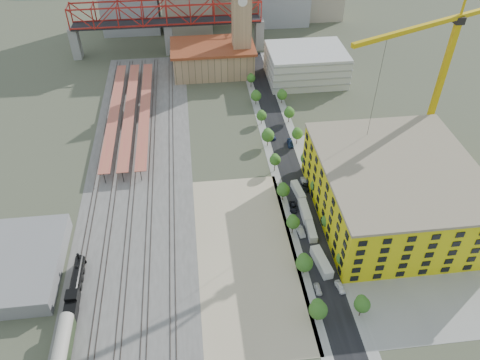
{
  "coord_description": "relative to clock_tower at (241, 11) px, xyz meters",
  "views": [
    {
      "loc": [
        -16.35,
        -119.4,
        101.4
      ],
      "look_at": [
        -3.4,
        -10.48,
        10.0
      ],
      "focal_mm": 35.0,
      "sensor_mm": 36.0,
      "label": 1
    }
  ],
  "objects": [
    {
      "name": "sidewalk_east",
      "position": [
        13.5,
        -64.99,
        -28.68
      ],
      "size": [
        3.0,
        170.0,
        0.04
      ],
      "primitive_type": "cube",
      "color": "gray",
      "rests_on": "ground"
    },
    {
      "name": "site_trailer_b",
      "position": [
        8.0,
        -105.56,
        -27.52
      ],
      "size": [
        2.56,
        8.67,
        2.35
      ],
      "primitive_type": "cube",
      "rotation": [
        0.0,
        0.0,
        -0.03
      ],
      "color": "silver",
      "rests_on": "ground"
    },
    {
      "name": "car_2",
      "position": [
        5.0,
        -94.63,
        -28.0
      ],
      "size": [
        2.78,
        5.22,
        1.4
      ],
      "primitive_type": "imported",
      "rotation": [
        0.0,
        0.0,
        -0.09
      ],
      "color": "black",
      "rests_on": "ground"
    },
    {
      "name": "parking_garage",
      "position": [
        28.0,
        -9.99,
        -21.7
      ],
      "size": [
        34.0,
        26.0,
        14.0
      ],
      "primitive_type": "cube",
      "color": "silver",
      "rests_on": "ground"
    },
    {
      "name": "street_trees",
      "position": [
        8.0,
        -74.99,
        -28.7
      ],
      "size": [
        15.4,
        124.4,
        8.0
      ],
      "color": "#3A661E",
      "rests_on": "ground"
    },
    {
      "name": "site_trailer_d",
      "position": [
        8.0,
        -87.79,
        -27.5
      ],
      "size": [
        3.4,
        8.96,
        2.39
      ],
      "primitive_type": "cube",
      "rotation": [
        0.0,
        0.0,
        0.13
      ],
      "color": "silver",
      "rests_on": "ground"
    },
    {
      "name": "car_4",
      "position": [
        11.0,
        -126.43,
        -27.94
      ],
      "size": [
        2.52,
        4.69,
        1.52
      ],
      "primitive_type": "imported",
      "rotation": [
        0.0,
        0.0,
        0.17
      ],
      "color": "white",
      "rests_on": "ground"
    },
    {
      "name": "ballast_strip",
      "position": [
        -44.0,
        -62.49,
        -28.67
      ],
      "size": [
        36.0,
        165.0,
        0.06
      ],
      "primitive_type": "cube",
      "color": "#605E59",
      "rests_on": "ground"
    },
    {
      "name": "locomotive",
      "position": [
        -58.0,
        -119.75,
        -26.52
      ],
      "size": [
        3.02,
        23.29,
        5.82
      ],
      "color": "black",
      "rests_on": "ground"
    },
    {
      "name": "car_0",
      "position": [
        5.0,
        -126.36,
        -28.02
      ],
      "size": [
        1.68,
        3.98,
        1.34
      ],
      "primitive_type": "imported",
      "rotation": [
        0.0,
        0.0,
        0.02
      ],
      "color": "silver",
      "rests_on": "ground"
    },
    {
      "name": "warehouse",
      "position": [
        -74.0,
        -109.99,
        -26.2
      ],
      "size": [
        22.0,
        32.0,
        5.0
      ],
      "primitive_type": "cube",
      "color": "gray",
      "rests_on": "ground"
    },
    {
      "name": "car_5",
      "position": [
        11.0,
        -82.93,
        -27.95
      ],
      "size": [
        1.85,
        4.64,
        1.5
      ],
      "primitive_type": "imported",
      "rotation": [
        0.0,
        0.0,
        -0.06
      ],
      "color": "#ADACB2",
      "rests_on": "ground"
    },
    {
      "name": "street_asphalt",
      "position": [
        8.0,
        -64.99,
        -28.67
      ],
      "size": [
        12.0,
        170.0,
        0.06
      ],
      "primitive_type": "cube",
      "color": "black",
      "rests_on": "ground"
    },
    {
      "name": "sidewalk_west",
      "position": [
        2.5,
        -64.99,
        -28.68
      ],
      "size": [
        3.0,
        170.0,
        0.04
      ],
      "primitive_type": "cube",
      "color": "gray",
      "rests_on": "ground"
    },
    {
      "name": "ground",
      "position": [
        -8.0,
        -79.99,
        -28.7
      ],
      "size": [
        400.0,
        400.0,
        0.0
      ],
      "primitive_type": "plane",
      "color": "#474C38",
      "rests_on": "ground"
    },
    {
      "name": "distant_hills",
      "position": [
        37.28,
        180.01,
        -108.23
      ],
      "size": [
        647.0,
        264.0,
        227.0
      ],
      "color": "#4C6B59",
      "rests_on": "ground"
    },
    {
      "name": "clock_tower",
      "position": [
        0.0,
        0.0,
        0.0
      ],
      "size": [
        12.0,
        12.0,
        52.0
      ],
      "color": "tan",
      "rests_on": "ground"
    },
    {
      "name": "site_trailer_c",
      "position": [
        8.0,
        -97.59,
        -27.39
      ],
      "size": [
        2.57,
        9.58,
        2.62
      ],
      "primitive_type": "cube",
      "rotation": [
        0.0,
        0.0,
        -0.01
      ],
      "color": "silver",
      "rests_on": "ground"
    },
    {
      "name": "rail_tracks",
      "position": [
        -45.8,
        -62.49,
        -28.55
      ],
      "size": [
        26.56,
        160.0,
        0.18
      ],
      "color": "#382B23",
      "rests_on": "ground"
    },
    {
      "name": "coach",
      "position": [
        -58.0,
        -139.24,
        -25.46
      ],
      "size": [
        3.34,
        19.41,
        6.09
      ],
      "color": "#24311B",
      "rests_on": "ground"
    },
    {
      "name": "construction_building",
      "position": [
        34.0,
        -99.99,
        -19.29
      ],
      "size": [
        44.6,
        50.6,
        18.8
      ],
      "color": "yellow",
      "rests_on": "ground"
    },
    {
      "name": "dirt_lot",
      "position": [
        -12.0,
        -111.49,
        -28.67
      ],
      "size": [
        28.0,
        67.0,
        0.06
      ],
      "primitive_type": "cube",
      "color": "tan",
      "rests_on": "ground"
    },
    {
      "name": "car_7",
      "position": [
        11.0,
        -60.58,
        -27.97
      ],
      "size": [
        2.21,
        5.06,
        1.45
      ],
      "primitive_type": "imported",
      "rotation": [
        0.0,
        0.0,
        -0.04
      ],
      "color": "navy",
      "rests_on": "ground"
    },
    {
      "name": "truss_bridge",
      "position": [
        -33.0,
        25.01,
        -9.83
      ],
      "size": [
        94.0,
        9.6,
        25.6
      ],
      "color": "gray",
      "rests_on": "ground"
    },
    {
      "name": "station_hall",
      "position": [
        -13.0,
        2.01,
        -22.03
      ],
      "size": [
        38.0,
        24.0,
        13.1
      ],
      "color": "tan",
      "rests_on": "ground"
    },
    {
      "name": "car_1",
      "position": [
        5.0,
        -105.4,
        -27.89
      ],
      "size": [
        2.31,
        5.04,
        1.6
      ],
      "primitive_type": "imported",
      "rotation": [
        0.0,
        0.0,
        0.13
      ],
      "color": "#A6A7AC",
      "rests_on": "ground"
    },
    {
      "name": "site_trailer_a",
      "position": [
        8.0,
        -118.08,
        -27.28
      ],
      "size": [
        4.23,
        10.67,
        2.84
      ],
      "primitive_type": "cube",
      "rotation": [
        0.0,
        0.0,
        0.15
      ],
      "color": "silver",
      "rests_on": "ground"
    },
    {
      "name": "car_6",
      "position": [
        11.0,
        -85.46,
        -27.99
      ],
      "size": [
        3.08,
        5.39,
        1.42
      ],
      "primitive_type": "imported",
      "rotation": [
        0.0,
        0.0,
        -0.15
      ],
      "color": "black",
      "rests_on": "ground"
    },
    {
      "name": "construction_pad",
      "position": [
        37.0,
        -99.99,
        -28.67
      ],
      "size": [
        50.0,
        90.0,
        0.06
      ],
      "primitive_type": "cube",
      "color": "gray",
      "rests_on": "ground"
    },
    {
      "name": "tower_crane",
      "position": [
        52.31,
        -73.79,
        7.94
      ],
      "size": [
        51.79,
        23.95,
        59.36
      ],
      "color": "gold",
      "rests_on": "ground"
    },
    {
      "name": "car_3",
      "position": [
        5.0,
        -54.65,
        -27.9
      ],
      "size": [
        2.59,
        5.64,
        1.6
      ],
      "primitive_type": "imported",
      "rotation": [
        0.0,
        0.0,
        0.06
      ],
      "color": "navy",
      "rests_on": "ground"
    },
    {
      "name": "platform_canopies",
      "position": [
        -49.0,
        -34.99,
        -24.7
      ],
      "size": [
        16.0,
        80.0,
        4.12
      ],
      "color": "#B76846",
      "rests_on": "ground"
    }
  ]
}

